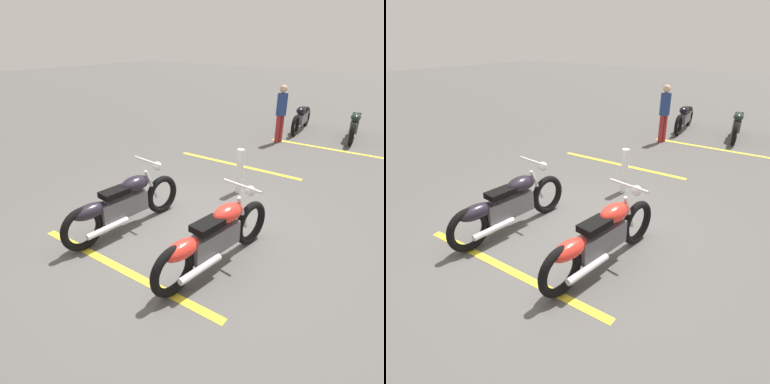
% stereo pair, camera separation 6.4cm
% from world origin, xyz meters
% --- Properties ---
extents(ground_plane, '(60.00, 60.00, 0.00)m').
position_xyz_m(ground_plane, '(0.00, 0.00, 0.00)').
color(ground_plane, '#514F4C').
extents(motorcycle_bright_foreground, '(2.23, 0.62, 1.04)m').
position_xyz_m(motorcycle_bright_foreground, '(-0.34, -0.83, 0.46)').
color(motorcycle_bright_foreground, black).
rests_on(motorcycle_bright_foreground, ground).
extents(motorcycle_dark_foreground, '(2.23, 0.62, 1.04)m').
position_xyz_m(motorcycle_dark_foreground, '(-0.40, 0.84, 0.46)').
color(motorcycle_dark_foreground, black).
rests_on(motorcycle_dark_foreground, ground).
extents(motorcycle_row_left, '(2.18, 0.51, 0.83)m').
position_xyz_m(motorcycle_row_left, '(7.43, -0.71, 0.45)').
color(motorcycle_row_left, black).
rests_on(motorcycle_row_left, ground).
extents(motorcycle_row_center, '(2.17, 0.42, 0.82)m').
position_xyz_m(motorcycle_row_center, '(7.46, 0.92, 0.45)').
color(motorcycle_row_center, black).
rests_on(motorcycle_row_center, ground).
extents(bystander_near_row, '(0.27, 0.24, 1.62)m').
position_xyz_m(bystander_near_row, '(5.72, 0.94, 0.91)').
color(bystander_near_row, maroon).
rests_on(bystander_near_row, ground).
extents(bollard_post, '(0.14, 0.14, 0.89)m').
position_xyz_m(bollard_post, '(1.97, 0.11, 0.44)').
color(bollard_post, white).
rests_on(bollard_post, ground).
extents(parking_stripe_near, '(0.22, 3.20, 0.01)m').
position_xyz_m(parking_stripe_near, '(-1.12, 0.12, 0.00)').
color(parking_stripe_near, yellow).
rests_on(parking_stripe_near, ground).
extents(parking_stripe_mid, '(0.22, 3.20, 0.01)m').
position_xyz_m(parking_stripe_mid, '(3.29, 0.92, 0.00)').
color(parking_stripe_mid, yellow).
rests_on(parking_stripe_mid, ground).
extents(parking_stripe_far, '(0.22, 3.20, 0.01)m').
position_xyz_m(parking_stripe_far, '(5.95, -0.41, 0.00)').
color(parking_stripe_far, yellow).
rests_on(parking_stripe_far, ground).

